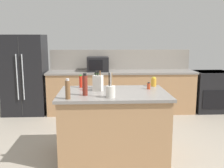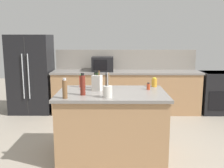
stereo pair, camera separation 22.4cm
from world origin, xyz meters
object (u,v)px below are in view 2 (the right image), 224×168
at_px(range_oven, 218,92).
at_px(spice_jar_paprika, 148,86).
at_px(hot_sauce_bottle, 81,81).
at_px(olive_oil_bottle, 96,80).
at_px(microwave, 103,64).
at_px(utensil_crock, 108,91).
at_px(refrigerator, 31,74).
at_px(vinegar_bottle, 83,85).
at_px(pepper_grinder, 65,89).
at_px(knife_block, 97,83).
at_px(honey_jar, 154,82).

bearing_deg(range_oven, spice_jar_paprika, -132.15).
bearing_deg(hot_sauce_bottle, spice_jar_paprika, -9.62).
height_order(olive_oil_bottle, hot_sauce_bottle, olive_oil_bottle).
relative_size(microwave, olive_oil_bottle, 1.81).
bearing_deg(range_oven, utensil_crock, -133.67).
bearing_deg(refrigerator, range_oven, -0.70).
bearing_deg(refrigerator, spice_jar_paprika, -41.21).
distance_m(vinegar_bottle, olive_oil_bottle, 0.48).
xyz_separation_m(utensil_crock, vinegar_bottle, (-0.33, 0.14, 0.06)).
bearing_deg(pepper_grinder, range_oven, 41.20).
bearing_deg(range_oven, refrigerator, 179.30).
relative_size(range_oven, olive_oil_bottle, 3.53).
bearing_deg(spice_jar_paprika, microwave, 110.48).
distance_m(knife_block, pepper_grinder, 0.61).
xyz_separation_m(olive_oil_bottle, honey_jar, (0.88, 0.12, -0.05)).
height_order(knife_block, spice_jar_paprika, knife_block).
relative_size(honey_jar, spice_jar_paprika, 1.41).
bearing_deg(range_oven, knife_block, -140.82).
bearing_deg(honey_jar, refrigerator, 143.26).
xyz_separation_m(range_oven, honey_jar, (-1.71, -1.80, 0.54)).
relative_size(knife_block, spice_jar_paprika, 2.83).
height_order(range_oven, olive_oil_bottle, olive_oil_bottle).
xyz_separation_m(microwave, olive_oil_bottle, (-0.01, -1.93, -0.04)).
relative_size(knife_block, hot_sauce_bottle, 1.48).
height_order(pepper_grinder, spice_jar_paprika, pepper_grinder).
bearing_deg(honey_jar, utensil_crock, -134.08).
distance_m(hot_sauce_bottle, spice_jar_paprika, 1.02).
distance_m(vinegar_bottle, spice_jar_paprika, 0.99).
distance_m(knife_block, hot_sauce_bottle, 0.36).
distance_m(microwave, spice_jar_paprika, 2.16).
relative_size(range_oven, honey_jar, 6.38).
xyz_separation_m(refrigerator, spice_jar_paprika, (2.37, -2.07, 0.12)).
distance_m(refrigerator, knife_block, 2.70).
height_order(microwave, utensil_crock, microwave).
distance_m(range_oven, olive_oil_bottle, 3.29).
bearing_deg(knife_block, microwave, 110.89).
xyz_separation_m(utensil_crock, olive_oil_bottle, (-0.18, 0.60, 0.04)).
height_order(utensil_crock, honey_jar, utensil_crock).
bearing_deg(spice_jar_paprika, refrigerator, 138.79).
distance_m(refrigerator, microwave, 1.63).
xyz_separation_m(vinegar_bottle, pepper_grinder, (-0.20, -0.19, -0.02)).
distance_m(knife_block, honey_jar, 0.91).
bearing_deg(refrigerator, pepper_grinder, -64.56).
bearing_deg(microwave, utensil_crock, -86.12).
xyz_separation_m(refrigerator, olive_oil_bottle, (1.60, -1.98, 0.19)).
height_order(microwave, honey_jar, microwave).
bearing_deg(pepper_grinder, honey_jar, 32.14).
xyz_separation_m(range_oven, knife_block, (-2.57, -2.10, 0.59)).
bearing_deg(honey_jar, knife_block, -161.15).
xyz_separation_m(knife_block, utensil_crock, (0.16, -0.43, -0.03)).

